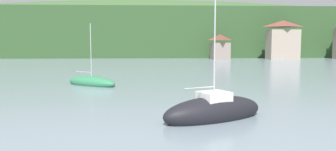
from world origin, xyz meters
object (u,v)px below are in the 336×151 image
(shore_building_west, at_px, (220,47))
(sailboat_far_9, at_px, (92,82))
(shore_building_westcentral, at_px, (283,41))
(sailboat_near_7, at_px, (214,111))

(shore_building_west, distance_m, sailboat_far_9, 51.56)
(shore_building_west, xyz_separation_m, sailboat_far_9, (-22.20, -46.46, -2.59))
(shore_building_west, xyz_separation_m, shore_building_westcentral, (14.90, -0.60, 1.58))
(shore_building_west, relative_size, sailboat_near_7, 0.63)
(shore_building_westcentral, bearing_deg, sailboat_far_9, -128.97)
(sailboat_near_7, bearing_deg, sailboat_far_9, 95.02)
(shore_building_west, bearing_deg, sailboat_far_9, -115.54)
(shore_building_westcentral, height_order, sailboat_near_7, shore_building_westcentral)
(shore_building_westcentral, distance_m, sailboat_near_7, 67.14)
(shore_building_west, distance_m, shore_building_westcentral, 15.00)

